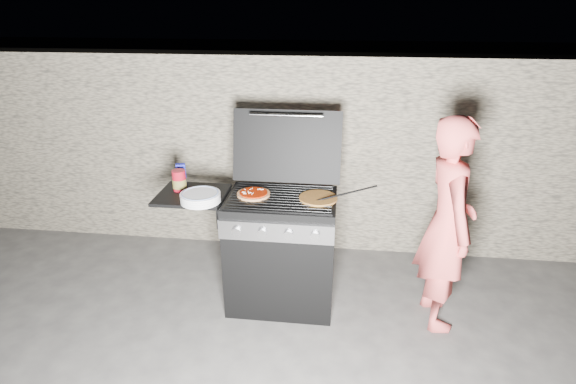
# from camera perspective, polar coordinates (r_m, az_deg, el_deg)

# --- Properties ---
(ground) EXTENTS (50.00, 50.00, 0.00)m
(ground) POSITION_cam_1_polar(r_m,az_deg,el_deg) (3.73, -0.79, -13.51)
(ground) COLOR #393735
(stone_wall) EXTENTS (8.00, 0.35, 1.80)m
(stone_wall) POSITION_cam_1_polar(r_m,az_deg,el_deg) (4.24, 1.03, 4.99)
(stone_wall) COLOR gray
(stone_wall) RESTS_ON ground
(gas_grill) EXTENTS (1.34, 0.79, 0.91)m
(gas_grill) POSITION_cam_1_polar(r_m,az_deg,el_deg) (3.51, -4.91, -7.20)
(gas_grill) COLOR black
(gas_grill) RESTS_ON ground
(pizza_topped) EXTENTS (0.30, 0.30, 0.03)m
(pizza_topped) POSITION_cam_1_polar(r_m,az_deg,el_deg) (3.29, -4.39, -0.18)
(pizza_topped) COLOR #CA7C40
(pizza_topped) RESTS_ON gas_grill
(pizza_plain) EXTENTS (0.29, 0.29, 0.01)m
(pizza_plain) POSITION_cam_1_polar(r_m,az_deg,el_deg) (3.23, 3.86, -0.76)
(pizza_plain) COLOR #BC812C
(pizza_plain) RESTS_ON gas_grill
(sauce_jar) EXTENTS (0.10, 0.10, 0.16)m
(sauce_jar) POSITION_cam_1_polar(r_m,az_deg,el_deg) (3.47, -13.64, 1.46)
(sauce_jar) COLOR maroon
(sauce_jar) RESTS_ON gas_grill
(blue_carton) EXTENTS (0.08, 0.06, 0.16)m
(blue_carton) POSITION_cam_1_polar(r_m,az_deg,el_deg) (3.60, -13.41, 2.32)
(blue_carton) COLOR #191FB2
(blue_carton) RESTS_ON gas_grill
(plate_stack) EXTENTS (0.31, 0.31, 0.07)m
(plate_stack) POSITION_cam_1_polar(r_m,az_deg,el_deg) (3.25, -11.06, -0.67)
(plate_stack) COLOR silver
(plate_stack) RESTS_ON gas_grill
(person) EXTENTS (0.43, 0.61, 1.56)m
(person) POSITION_cam_1_polar(r_m,az_deg,el_deg) (3.33, 19.54, -3.98)
(person) COLOR #E85551
(person) RESTS_ON ground
(tongs) EXTENTS (0.47, 0.16, 0.10)m
(tongs) POSITION_cam_1_polar(r_m,az_deg,el_deg) (3.22, 7.17, -0.17)
(tongs) COLOR black
(tongs) RESTS_ON gas_grill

